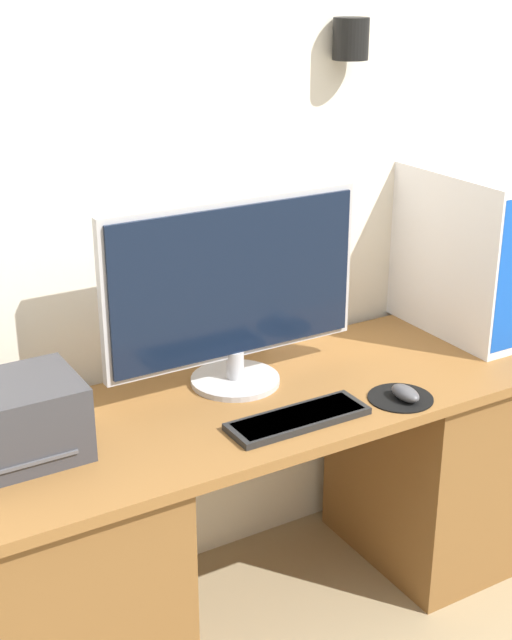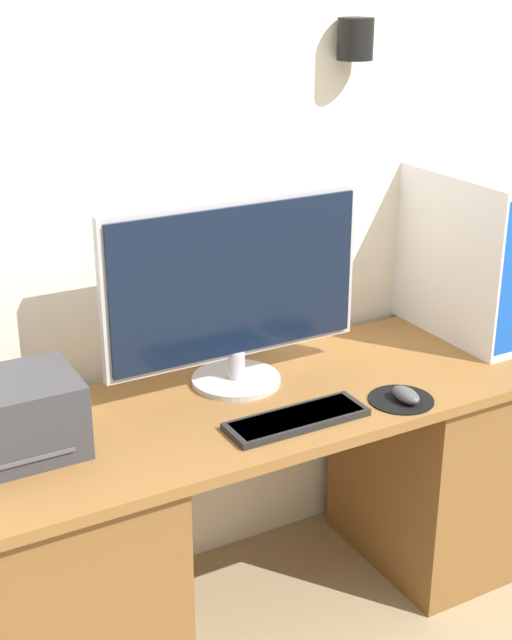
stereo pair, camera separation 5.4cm
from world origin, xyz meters
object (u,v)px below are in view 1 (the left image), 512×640
at_px(monitor, 234,289).
at_px(computer_tower, 463,254).
at_px(keyboard, 298,418).
at_px(printer, 14,421).
at_px(mouse, 405,393).

relative_size(monitor, computer_tower, 1.48).
relative_size(keyboard, printer, 1.21).
bearing_deg(printer, computer_tower, 2.40).
bearing_deg(monitor, printer, -172.27).
bearing_deg(computer_tower, printer, -177.60).
bearing_deg(keyboard, printer, 163.48).
bearing_deg(monitor, computer_tower, -1.92).
xyz_separation_m(monitor, computer_tower, (0.79, -0.03, -0.02)).
bearing_deg(mouse, printer, 166.00).
relative_size(mouse, printer, 0.31).
bearing_deg(monitor, mouse, -44.44).
bearing_deg(mouse, keyboard, 171.58).
relative_size(keyboard, mouse, 3.87).
distance_m(keyboard, printer, 0.69).
bearing_deg(printer, mouse, -14.00).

